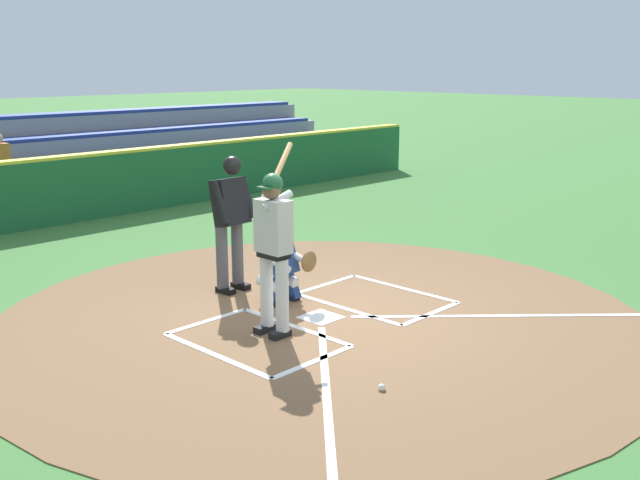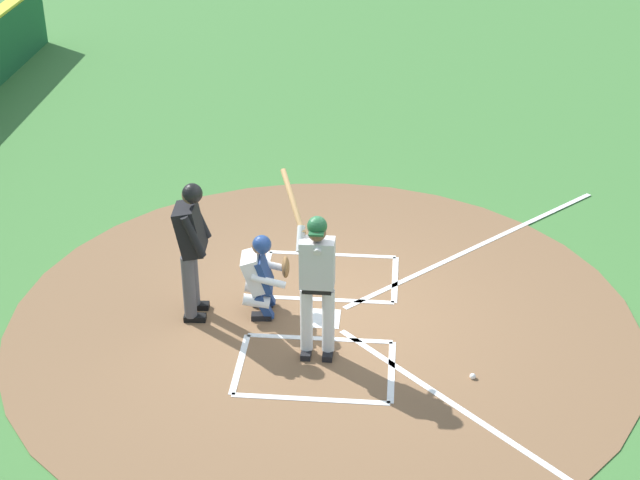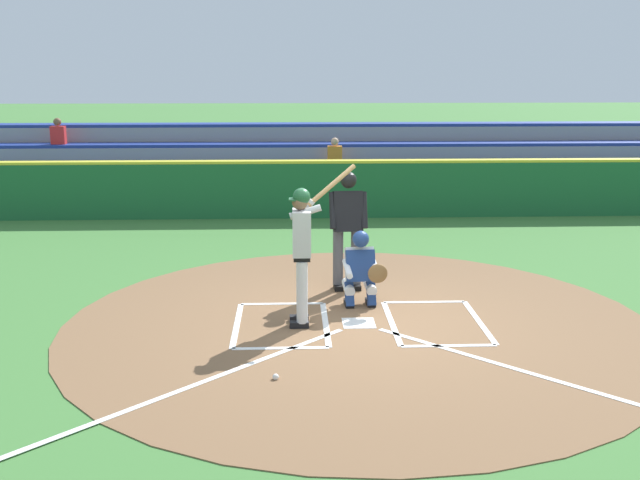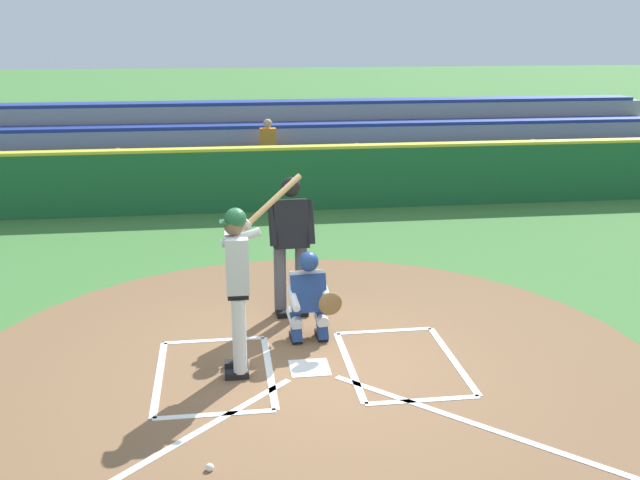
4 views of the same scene
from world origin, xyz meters
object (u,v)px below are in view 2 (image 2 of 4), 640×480
(plate_umpire, at_px, (191,242))
(baseball, at_px, (473,376))
(catcher, at_px, (262,273))
(batter, at_px, (316,276))

(plate_umpire, relative_size, baseball, 25.20)
(catcher, xyz_separation_m, baseball, (1.19, 2.63, -0.55))
(batter, distance_m, catcher, 1.26)
(batter, height_order, catcher, batter)
(catcher, height_order, baseball, catcher)
(batter, bearing_deg, baseball, 79.73)
(plate_umpire, bearing_deg, catcher, 99.08)
(batter, relative_size, baseball, 28.76)
(catcher, distance_m, baseball, 2.94)
(plate_umpire, height_order, baseball, plate_umpire)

